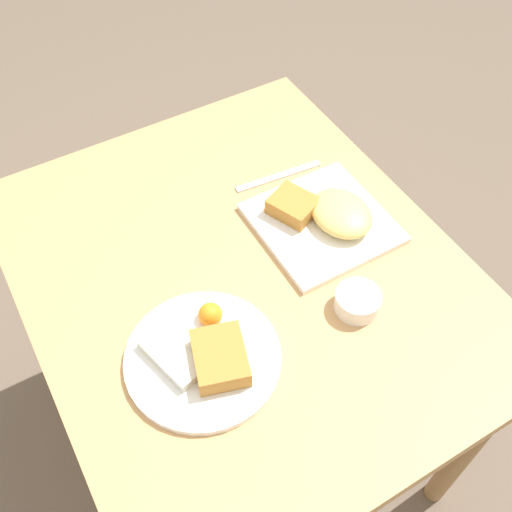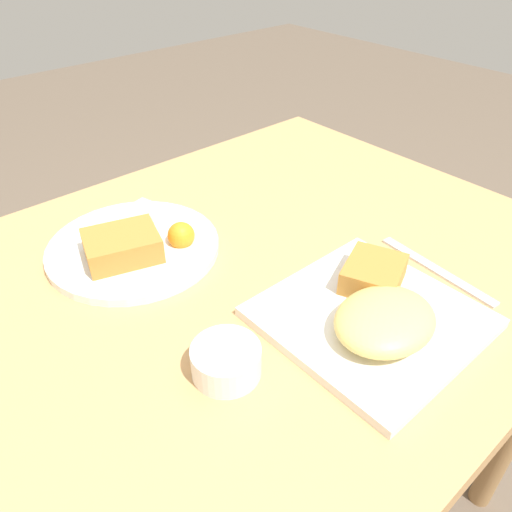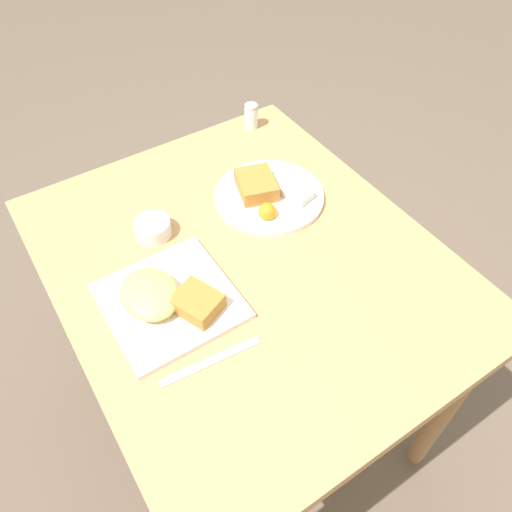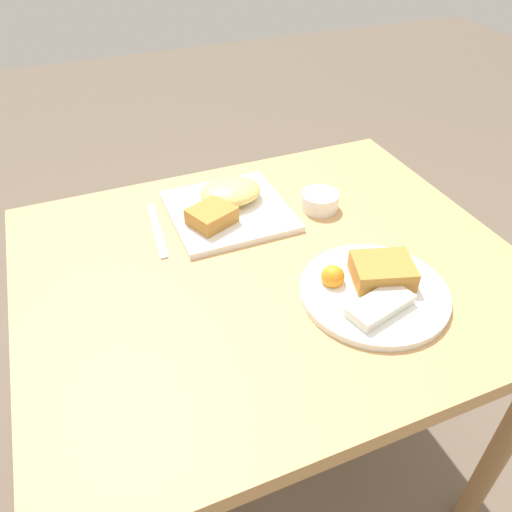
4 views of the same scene
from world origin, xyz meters
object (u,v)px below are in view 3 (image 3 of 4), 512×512
Objects in this scene: sauce_ramekin at (153,228)px; butter_knife at (211,361)px; plate_oval_far at (268,194)px; salt_shaker at (251,117)px; plate_square_near at (166,298)px.

sauce_ramekin is 0.41× the size of butter_knife.
salt_shaker is (-0.29, 0.13, 0.02)m from plate_oval_far.
sauce_ramekin is 0.37m from butter_knife.
sauce_ramekin is 0.49m from salt_shaker.
plate_square_near is 0.39m from plate_oval_far.
plate_square_near is at bearing -18.11° from sauce_ramekin.
butter_knife is at bearing 3.35° from plate_square_near.
sauce_ramekin is at bearing 86.56° from butter_knife.
plate_oval_far is 0.32m from salt_shaker.
butter_knife is (0.32, -0.35, -0.01)m from plate_oval_far.
salt_shaker is at bearing 154.73° from plate_oval_far.
salt_shaker is (-0.24, 0.43, 0.01)m from sauce_ramekin.
plate_oval_far is (-0.16, 0.36, -0.01)m from plate_square_near.
butter_knife is at bearing -8.63° from sauce_ramekin.
salt_shaker is at bearing 119.48° from sauce_ramekin.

